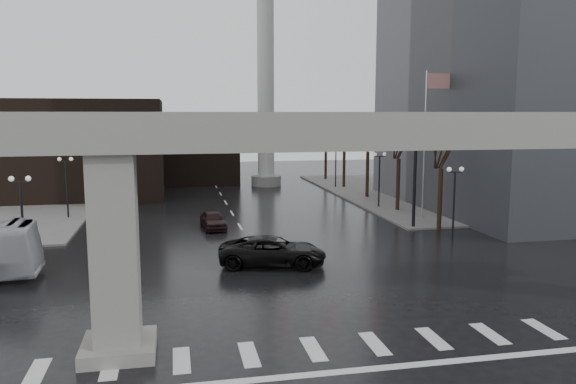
{
  "coord_description": "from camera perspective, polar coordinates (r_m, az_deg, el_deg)",
  "views": [
    {
      "loc": [
        -4.88,
        -20.16,
        8.66
      ],
      "look_at": [
        1.04,
        8.73,
        4.5
      ],
      "focal_mm": 35.0,
      "sensor_mm": 36.0,
      "label": 1
    }
  ],
  "objects": [
    {
      "name": "ground",
      "position": [
        22.48,
        1.94,
        -14.64
      ],
      "size": [
        160.0,
        160.0,
        0.0
      ],
      "primitive_type": "plane",
      "color": "black",
      "rests_on": "ground"
    },
    {
      "name": "sidewalk_ne",
      "position": [
        64.66,
        17.07,
        0.05
      ],
      "size": [
        28.0,
        36.0,
        0.15
      ],
      "primitive_type": "cube",
      "color": "slate",
      "rests_on": "ground"
    },
    {
      "name": "elevated_guideway",
      "position": [
        21.15,
        5.36,
        3.17
      ],
      "size": [
        48.0,
        2.6,
        8.7
      ],
      "color": "gray",
      "rests_on": "ground"
    },
    {
      "name": "building_far_left",
      "position": [
        62.93,
        -19.95,
        4.22
      ],
      "size": [
        16.0,
        14.0,
        10.0
      ],
      "primitive_type": "cube",
      "color": "black",
      "rests_on": "ground"
    },
    {
      "name": "building_far_mid",
      "position": [
        72.37,
        -9.3,
        4.23
      ],
      "size": [
        10.0,
        10.0,
        8.0
      ],
      "primitive_type": "cube",
      "color": "black",
      "rests_on": "ground"
    },
    {
      "name": "smokestack",
      "position": [
        67.21,
        -2.29,
        12.02
      ],
      "size": [
        3.6,
        3.6,
        30.0
      ],
      "color": "beige",
      "rests_on": "ground"
    },
    {
      "name": "signal_mast_arm",
      "position": [
        41.45,
        8.02,
        4.03
      ],
      "size": [
        12.12,
        0.43,
        8.0
      ],
      "color": "black",
      "rests_on": "ground"
    },
    {
      "name": "flagpole_assembly",
      "position": [
        46.75,
        14.08,
        6.41
      ],
      "size": [
        2.06,
        0.12,
        12.0
      ],
      "color": "silver",
      "rests_on": "ground"
    },
    {
      "name": "lamp_right_0",
      "position": [
        39.14,
        16.55,
        0.08
      ],
      "size": [
        1.22,
        0.32,
        5.11
      ],
      "color": "black",
      "rests_on": "ground"
    },
    {
      "name": "lamp_right_1",
      "position": [
        51.81,
        9.27,
        2.18
      ],
      "size": [
        1.22,
        0.32,
        5.11
      ],
      "color": "black",
      "rests_on": "ground"
    },
    {
      "name": "lamp_right_2",
      "position": [
        65.03,
        4.88,
        3.43
      ],
      "size": [
        1.22,
        0.32,
        5.11
      ],
      "color": "black",
      "rests_on": "ground"
    },
    {
      "name": "lamp_left_0",
      "position": [
        35.61,
        -25.45,
        -1.13
      ],
      "size": [
        1.22,
        0.32,
        5.11
      ],
      "color": "black",
      "rests_on": "ground"
    },
    {
      "name": "lamp_left_1",
      "position": [
        49.2,
        -21.61,
        1.41
      ],
      "size": [
        1.22,
        0.32,
        5.11
      ],
      "color": "black",
      "rests_on": "ground"
    },
    {
      "name": "lamp_left_2",
      "position": [
        62.97,
        -19.43,
        2.85
      ],
      "size": [
        1.22,
        0.32,
        5.11
      ],
      "color": "black",
      "rests_on": "ground"
    },
    {
      "name": "tree_right_0",
      "position": [
        43.23,
        15.23,
        -0.06
      ],
      "size": [
        1.09,
        1.58,
        7.5
      ],
      "color": "black",
      "rests_on": "ground"
    },
    {
      "name": "tree_right_1",
      "position": [
        50.43,
        11.15,
        1.26
      ],
      "size": [
        1.09,
        1.61,
        7.67
      ],
      "color": "black",
      "rests_on": "ground"
    },
    {
      "name": "tree_right_2",
      "position": [
        57.83,
        8.1,
        2.25
      ],
      "size": [
        1.1,
        1.63,
        7.85
      ],
      "color": "black",
      "rests_on": "ground"
    },
    {
      "name": "tree_right_3",
      "position": [
        65.38,
        5.74,
        3.01
      ],
      "size": [
        1.11,
        1.66,
        8.02
      ],
      "color": "black",
      "rests_on": "ground"
    },
    {
      "name": "tree_right_4",
      "position": [
        73.03,
        3.88,
        3.6
      ],
      "size": [
        1.12,
        1.69,
        8.19
      ],
      "color": "black",
      "rests_on": "ground"
    },
    {
      "name": "pickup_truck",
      "position": [
        32.15,
        -1.57,
        -6.04
      ],
      "size": [
        6.53,
        4.0,
        1.69
      ],
      "primitive_type": "imported",
      "rotation": [
        0.0,
        0.0,
        1.36
      ],
      "color": "black",
      "rests_on": "ground"
    },
    {
      "name": "far_car",
      "position": [
        42.62,
        -7.64,
        -2.83
      ],
      "size": [
        2.02,
        4.17,
        1.37
      ],
      "primitive_type": "imported",
      "rotation": [
        0.0,
        0.0,
        0.1
      ],
      "color": "black",
      "rests_on": "ground"
    }
  ]
}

